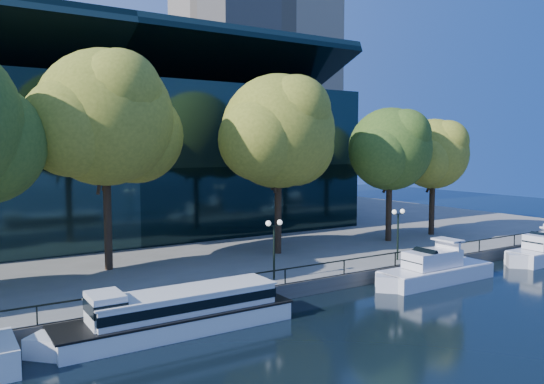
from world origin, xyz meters
TOP-DOWN VIEW (x-y plane):
  - ground at (0.00, 0.00)m, footprint 160.00×160.00m
  - promenade at (0.00, 36.38)m, footprint 90.00×67.08m
  - railing at (0.00, 3.25)m, footprint 88.20×0.08m
  - convention_building at (-4.00, 31.79)m, footprint 50.00×24.57m
  - office_tower at (28.00, 55.00)m, footprint 22.50×22.50m
  - tour_boat at (-8.68, 1.15)m, footprint 14.07×3.14m
  - cruiser_near at (11.34, 0.81)m, footprint 10.65×2.74m
  - tree_2 at (-8.42, 13.38)m, footprint 12.13×9.94m
  - tree_3 at (5.19, 11.71)m, footprint 11.72×9.61m
  - tree_4 at (17.28, 11.08)m, footprint 9.70×7.95m
  - tree_5 at (23.54, 11.34)m, footprint 8.80×7.22m
  - lamp_1 at (-0.06, 4.50)m, footprint 1.26×0.36m
  - lamp_2 at (11.52, 4.50)m, footprint 1.26×0.36m

SIDE VIEW (x-z plane):
  - ground at x=0.00m, z-range 0.00..0.00m
  - promenade at x=0.00m, z-range 0.00..1.00m
  - cruiser_near at x=11.34m, z-range -0.58..2.50m
  - tour_boat at x=-8.68m, z-range -0.20..2.47m
  - railing at x=0.00m, z-range 1.44..2.43m
  - lamp_1 at x=-0.06m, z-range 1.97..6.00m
  - lamp_2 at x=11.52m, z-range 1.97..6.00m
  - convention_building at x=-4.00m, z-range -2.21..19.22m
  - tree_5 at x=23.54m, z-range 3.18..14.89m
  - tree_4 at x=17.28m, z-range 3.23..15.81m
  - tree_3 at x=5.19m, z-range 3.54..18.39m
  - tree_2 at x=-8.42m, z-range 3.85..19.66m
  - office_tower at x=28.00m, z-range 0.07..65.97m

